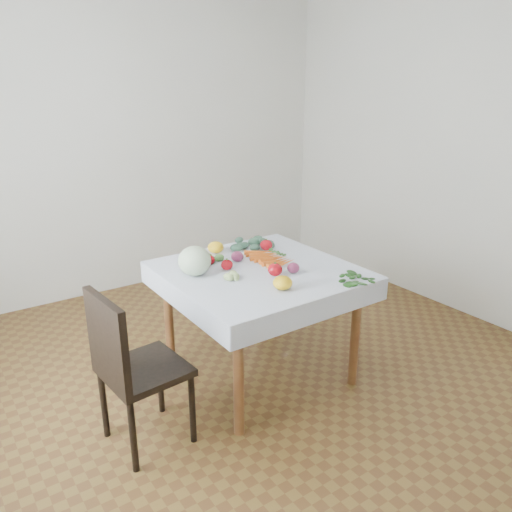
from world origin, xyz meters
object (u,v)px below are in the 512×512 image
(chair, at_px, (129,362))
(cabbage, at_px, (195,261))
(carrot_bunch, at_px, (270,258))
(table, at_px, (259,284))
(heirloom_back, at_px, (216,247))

(chair, distance_m, cabbage, 0.75)
(chair, xyz_separation_m, carrot_bunch, (1.11, 0.30, 0.26))
(chair, relative_size, carrot_bunch, 2.36)
(cabbage, bearing_deg, carrot_bunch, -4.96)
(cabbage, height_order, carrot_bunch, cabbage)
(table, distance_m, carrot_bunch, 0.22)
(chair, relative_size, heirloom_back, 7.99)
(chair, bearing_deg, carrot_bunch, 15.10)
(carrot_bunch, bearing_deg, chair, -164.90)
(chair, bearing_deg, heirloom_back, 35.58)
(table, xyz_separation_m, chair, (-0.96, -0.20, -0.14))
(cabbage, bearing_deg, chair, -149.06)
(table, bearing_deg, cabbage, 159.44)
(chair, bearing_deg, cabbage, 30.94)
(heirloom_back, bearing_deg, carrot_bunch, -57.29)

